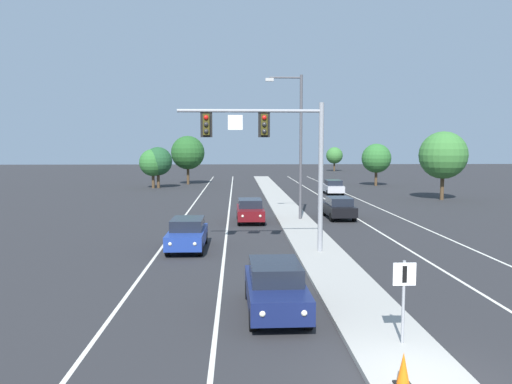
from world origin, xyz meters
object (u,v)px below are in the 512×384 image
tree_far_left_a (158,161)px  car_oncoming_navy (275,287)px  tree_far_right_c (443,155)px  tree_far_right_a (334,155)px  street_lamp_median (298,138)px  car_oncoming_darkred (250,210)px  car_receding_black (339,207)px  traffic_cone_median_nose (403,370)px  tree_far_left_c (153,163)px  median_sign_post (404,290)px  overhead_signal_mast (275,145)px  tree_far_right_b (376,158)px  car_oncoming_blue (187,233)px  car_receding_silver (333,187)px  tree_far_left_b (188,153)px

tree_far_left_a → car_oncoming_navy: bearing=-76.9°
tree_far_right_c → tree_far_right_a: bearing=89.8°
car_oncoming_navy → street_lamp_median: bearing=81.1°
street_lamp_median → car_oncoming_darkred: (-3.32, -0.28, -4.97)m
car_oncoming_darkred → car_receding_black: bearing=11.5°
traffic_cone_median_nose → tree_far_left_c: bearing=104.9°
car_receding_black → car_oncoming_darkred: bearing=-168.5°
median_sign_post → car_oncoming_navy: size_ratio=0.49×
street_lamp_median → car_oncoming_navy: street_lamp_median is taller
overhead_signal_mast → tree_far_right_b: size_ratio=1.30×
car_oncoming_blue → tree_far_right_c: 32.08m
car_oncoming_blue → tree_far_right_b: bearing=62.2°
tree_far_right_a → car_oncoming_blue: bearing=-106.4°
median_sign_post → car_oncoming_darkred: 22.25m
car_oncoming_navy → tree_far_right_a: (19.04, 87.34, 2.40)m
car_oncoming_navy → car_receding_silver: (9.25, 38.19, 0.00)m
car_oncoming_blue → car_receding_black: bearing=46.3°
car_oncoming_blue → tree_far_left_a: 38.11m
car_receding_silver → tree_far_right_b: tree_far_right_b is taller
tree_far_right_c → tree_far_right_b: bearing=95.6°
tree_far_left_b → tree_far_left_a: size_ratio=1.29×
median_sign_post → traffic_cone_median_nose: median_sign_post is taller
car_oncoming_darkred → median_sign_post: bearing=-81.2°
tree_far_left_b → tree_far_right_b: tree_far_left_b is taller
tree_far_right_a → tree_far_right_c: bearing=-90.2°
overhead_signal_mast → car_oncoming_navy: size_ratio=1.60×
tree_far_right_c → median_sign_post: bearing=-114.0°
car_receding_black → tree_far_left_a: size_ratio=0.88×
car_receding_black → tree_far_right_a: 68.32m
car_oncoming_darkred → tree_far_right_c: bearing=35.0°
car_oncoming_darkred → tree_far_left_c: tree_far_left_c is taller
car_receding_black → car_receding_silver: bearing=80.3°
overhead_signal_mast → car_oncoming_navy: 9.58m
median_sign_post → tree_far_right_c: (15.74, 35.37, 2.77)m
car_oncoming_darkred → tree_far_left_c: bearing=112.0°
street_lamp_median → car_oncoming_navy: 20.10m
tree_far_right_b → car_oncoming_navy: bearing=-109.1°
tree_far_left_b → tree_far_right_b: 25.25m
street_lamp_median → car_oncoming_blue: size_ratio=2.23×
car_oncoming_navy → traffic_cone_median_nose: bearing=-66.2°
tree_far_right_b → street_lamp_median: bearing=-115.0°
car_receding_silver → tree_far_left_c: (-20.85, 8.76, 2.35)m
tree_far_right_a → tree_far_left_c: tree_far_right_a is taller
car_oncoming_blue → car_oncoming_darkred: (3.46, 9.10, 0.00)m
car_oncoming_blue → traffic_cone_median_nose: (6.10, -15.18, -0.31)m
street_lamp_median → tree_far_right_c: bearing=39.7°
overhead_signal_mast → tree_far_right_c: overhead_signal_mast is taller
tree_far_left_a → car_receding_black: bearing=-57.4°
tree_far_left_b → tree_far_right_a: bearing=51.9°
car_receding_silver → tree_far_right_b: (7.90, 11.37, 2.79)m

